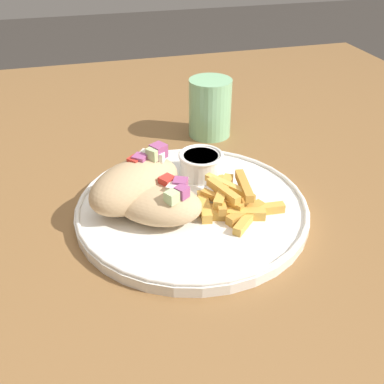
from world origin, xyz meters
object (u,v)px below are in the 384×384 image
pita_sandwich_far (135,184)px  fries_pile (232,202)px  pita_sandwich_near (159,203)px  water_glass (210,110)px  plate (192,207)px  sauce_ramekin (201,163)px

pita_sandwich_far → fries_pile: size_ratio=1.19×
pita_sandwich_near → water_glass: water_glass is taller
pita_sandwich_far → fries_pile: bearing=-52.4°
plate → sauce_ramekin: size_ratio=4.73×
pita_sandwich_near → water_glass: (0.14, 0.24, 0.01)m
pita_sandwich_near → fries_pile: bearing=27.8°
pita_sandwich_near → pita_sandwich_far: size_ratio=0.86×
plate → fries_pile: 0.05m
fries_pile → plate: bearing=154.3°
pita_sandwich_far → fries_pile: pita_sandwich_far is taller
pita_sandwich_near → water_glass: size_ratio=1.35×
pita_sandwich_far → fries_pile: (0.12, -0.04, -0.02)m
fries_pile → pita_sandwich_far: bearing=159.7°
fries_pile → pita_sandwich_near: bearing=176.7°
fries_pile → water_glass: (0.05, 0.25, 0.02)m
sauce_ramekin → fries_pile: bearing=-81.1°
pita_sandwich_near → water_glass: 0.28m
pita_sandwich_near → plate: bearing=51.0°
fries_pile → sauce_ramekin: size_ratio=2.03×
pita_sandwich_far → water_glass: water_glass is taller
plate → fries_pile: size_ratio=2.33×
water_glass → pita_sandwich_far: bearing=-128.8°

